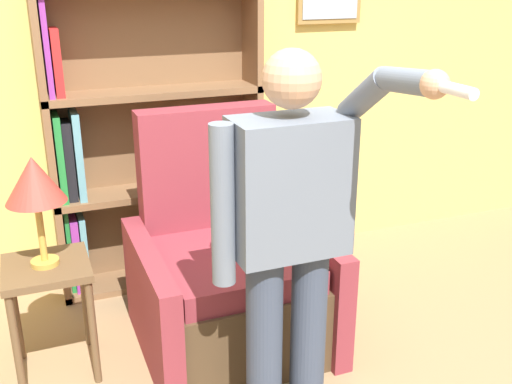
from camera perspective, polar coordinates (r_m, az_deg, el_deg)
wall_back at (r=3.75m, az=-8.81°, el=12.85°), size 8.00×0.11×2.80m
bookcase at (r=3.66m, az=-10.97°, el=4.26°), size 1.27×0.28×1.81m
armchair at (r=3.19m, az=-2.81°, el=-7.89°), size 0.94×0.92×1.20m
person_standing at (r=2.32m, az=3.21°, el=-3.63°), size 0.59×0.78×1.62m
side_table at (r=3.03m, az=-19.16°, el=-8.49°), size 0.39×0.39×0.58m
table_lamp at (r=2.83m, az=-20.35°, el=0.83°), size 0.27×0.27×0.53m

